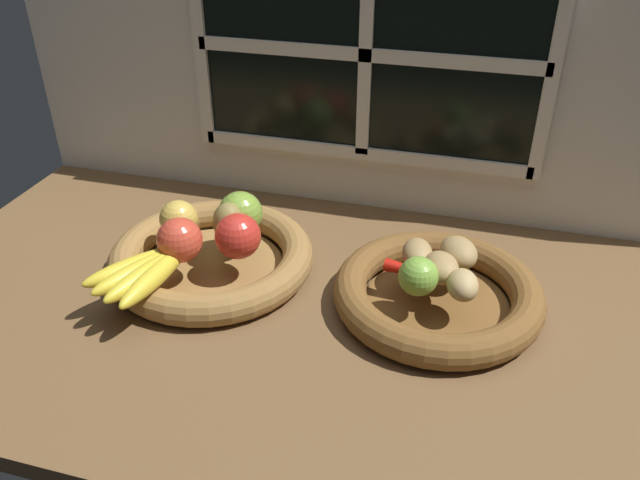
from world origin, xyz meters
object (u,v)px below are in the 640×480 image
Objects in this scene: fruit_bowl_left at (212,258)px; potato_large at (441,268)px; apple_red_right at (238,236)px; pear_brown at (229,223)px; fruit_bowl_right at (438,294)px; apple_green_back at (240,213)px; potato_back at (459,252)px; apple_red_front at (180,240)px; potato_small at (463,285)px; chili_pepper at (424,274)px; lime_near at (418,276)px; apple_golden_left at (179,219)px; potato_oblong at (417,254)px; banana_bunch_front at (146,270)px.

fruit_bowl_left is 38.95cm from potato_large.
pear_brown is at bearing 129.28° from apple_red_right.
fruit_bowl_left is 7.33cm from pear_brown.
apple_green_back is at bearing 171.97° from fruit_bowl_right.
potato_back is at bearing 65.56° from potato_large.
potato_large is at bearing 7.73° from apple_red_front.
apple_red_right is at bearing -176.37° from fruit_bowl_right.
apple_red_front reaches higher than potato_small.
chili_pepper is (-2.43, -0.79, -1.12)cm from potato_large.
apple_green_back reaches higher than apple_red_right.
apple_red_front is (-2.48, -5.58, 6.52)cm from fruit_bowl_left.
lime_near is at bearing -123.69° from potato_large.
apple_red_front reaches higher than apple_golden_left.
apple_golden_left reaches higher than potato_small.
pear_brown is at bearing -175.12° from potato_back.
potato_oblong is 5.15cm from potato_large.
fruit_bowl_left is 38.63cm from fruit_bowl_right.
potato_oblong is at bearing -3.25° from apple_green_back.
potato_small is 6.64cm from lime_near.
lime_near is 0.48× the size of chili_pepper.
apple_red_front is 1.02× the size of potato_oblong.
fruit_bowl_left is 42.69cm from potato_small.
lime_near reaches higher than banana_bunch_front.
potato_small is 5.11cm from potato_large.
fruit_bowl_right is 35.80cm from apple_green_back.
banana_bunch_front is (-8.27, -13.80, -2.03)cm from pear_brown.
pear_brown is (3.00, 1.74, 6.46)cm from fruit_bowl_left.
potato_oblong reaches higher than chili_pepper.
potato_oblong reaches higher than banana_bunch_front.
apple_red_front reaches higher than banana_bunch_front.
potato_back is at bearing 15.95° from potato_oblong.
apple_green_back is 1.11× the size of potato_large.
banana_bunch_front is at bearing -113.59° from fruit_bowl_left.
apple_golden_left is at bearing -177.19° from pear_brown.
potato_back is 7.52cm from chili_pepper.
apple_green_back reaches higher than fruit_bowl_right.
potato_large is (41.11, 5.58, -1.49)cm from apple_red_front.
apple_green_back is (6.28, 10.49, 0.13)cm from apple_red_front.
pear_brown reaches higher than chili_pepper.
pear_brown reaches higher than potato_small.
banana_bunch_front is 42.97cm from chili_pepper.
pear_brown is (-35.63, 1.74, 6.46)cm from fruit_bowl_right.
potato_large reaches higher than potato_small.
potato_back is (43.37, 10.55, -1.44)cm from apple_red_front.
apple_golden_left reaches higher than banana_bunch_front.
lime_near is at bearing -7.74° from apple_golden_left.
potato_large is 2.79cm from chili_pepper.
potato_large is at bearing 56.31° from lime_near.
potato_large is at bearing -0.00° from fruit_bowl_left.
apple_red_front reaches higher than fruit_bowl_right.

